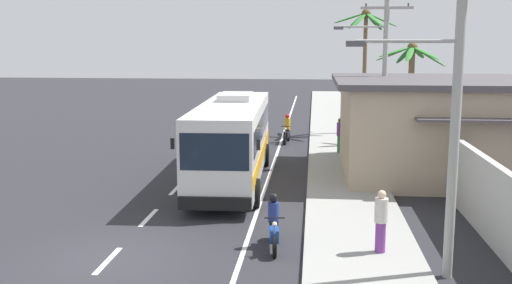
# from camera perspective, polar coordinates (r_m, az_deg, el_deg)

# --- Properties ---
(ground_plane) EXTENTS (160.00, 160.00, 0.00)m
(ground_plane) POSITION_cam_1_polar(r_m,az_deg,el_deg) (16.75, -13.90, -10.86)
(ground_plane) COLOR #28282D
(sidewalk_kerb) EXTENTS (3.20, 90.00, 0.14)m
(sidewalk_kerb) POSITION_cam_1_polar(r_m,az_deg,el_deg) (25.45, 8.58, -3.49)
(sidewalk_kerb) COLOR #999993
(sidewalk_kerb) RESTS_ON ground
(lane_markings) EXTENTS (3.68, 71.00, 0.01)m
(lane_markings) POSITION_cam_1_polar(r_m,az_deg,el_deg) (30.06, -0.62, -1.51)
(lane_markings) COLOR white
(lane_markings) RESTS_ON ground
(boundary_wall) EXTENTS (0.24, 60.00, 2.35)m
(boundary_wall) POSITION_cam_1_polar(r_m,az_deg,el_deg) (29.59, 15.61, 0.26)
(boundary_wall) COLOR #B2B2AD
(boundary_wall) RESTS_ON ground
(coach_bus_foreground) EXTENTS (3.11, 11.28, 3.58)m
(coach_bus_foreground) POSITION_cam_1_polar(r_m,az_deg,el_deg) (24.63, -2.27, 0.43)
(coach_bus_foreground) COLOR silver
(coach_bus_foreground) RESTS_ON ground
(motorcycle_beside_bus) EXTENTS (0.56, 1.96, 1.55)m
(motorcycle_beside_bus) POSITION_cam_1_polar(r_m,az_deg,el_deg) (16.93, 1.72, -8.08)
(motorcycle_beside_bus) COLOR black
(motorcycle_beside_bus) RESTS_ON ground
(motorcycle_trailing) EXTENTS (0.56, 1.96, 1.68)m
(motorcycle_trailing) POSITION_cam_1_polar(r_m,az_deg,el_deg) (34.50, 2.99, 1.04)
(motorcycle_trailing) COLOR black
(motorcycle_trailing) RESTS_ON ground
(pedestrian_near_kerb) EXTENTS (0.36, 0.36, 1.80)m
(pedestrian_near_kerb) POSITION_cam_1_polar(r_m,az_deg,el_deg) (30.89, 8.06, 0.74)
(pedestrian_near_kerb) COLOR #2D7A47
(pedestrian_near_kerb) RESTS_ON sidewalk_kerb
(pedestrian_midwalk) EXTENTS (0.36, 0.36, 1.72)m
(pedestrian_midwalk) POSITION_cam_1_polar(r_m,az_deg,el_deg) (16.47, 11.89, -7.32)
(pedestrian_midwalk) COLOR #75388E
(pedestrian_midwalk) RESTS_ON sidewalk_kerb
(utility_pole_nearest) EXTENTS (3.72, 0.24, 8.19)m
(utility_pole_nearest) POSITION_cam_1_polar(r_m,az_deg,el_deg) (14.83, 18.27, 3.75)
(utility_pole_nearest) COLOR #9E9E99
(utility_pole_nearest) RESTS_ON ground
(utility_pole_mid) EXTENTS (3.59, 0.24, 8.95)m
(utility_pole_mid) POSITION_cam_1_polar(r_m,az_deg,el_deg) (28.42, 12.09, 7.31)
(utility_pole_mid) COLOR #9E9E99
(utility_pole_mid) RESTS_ON ground
(palm_nearest) EXTENTS (3.91, 3.51, 7.79)m
(palm_nearest) POSITION_cam_1_polar(r_m,az_deg,el_deg) (37.88, 10.44, 9.47)
(palm_nearest) COLOR brown
(palm_nearest) RESTS_ON ground
(palm_second) EXTENTS (3.87, 3.91, 5.77)m
(palm_second) POSITION_cam_1_polar(r_m,az_deg,el_deg) (34.40, 14.62, 6.58)
(palm_second) COLOR brown
(palm_second) RESTS_ON ground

